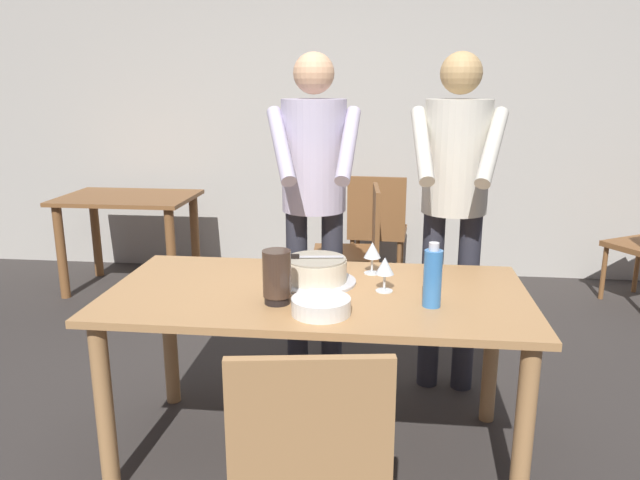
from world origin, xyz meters
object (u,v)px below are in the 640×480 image
at_px(wine_glass_near, 385,267).
at_px(chair_near_side, 310,467).
at_px(main_dining_table, 317,315).
at_px(hurricane_lamp, 277,277).
at_px(person_cutting_cake, 314,186).
at_px(person_standing_beside, 455,188).
at_px(background_chair_2, 357,246).
at_px(background_chair_0, 377,226).
at_px(water_bottle, 433,277).
at_px(cake_on_platter, 316,271).
at_px(wine_glass_far, 372,251).
at_px(cake_knife, 299,257).
at_px(background_table, 129,217).
at_px(plate_stack, 321,306).

distance_m(wine_glass_near, chair_near_side, 0.92).
distance_m(main_dining_table, wine_glass_near, 0.34).
distance_m(hurricane_lamp, person_cutting_cake, 0.83).
distance_m(person_cutting_cake, person_standing_beside, 0.70).
bearing_deg(background_chair_2, background_chair_0, 77.97).
distance_m(main_dining_table, background_chair_2, 1.68).
height_order(water_bottle, background_chair_0, water_bottle).
xyz_separation_m(main_dining_table, cake_on_platter, (-0.02, 0.09, 0.16)).
height_order(wine_glass_far, water_bottle, water_bottle).
height_order(wine_glass_near, background_chair_2, background_chair_2).
relative_size(water_bottle, person_cutting_cake, 0.15).
distance_m(cake_on_platter, cake_knife, 0.10).
relative_size(water_bottle, background_table, 0.25).
bearing_deg(person_cutting_cake, hurricane_lamp, -93.23).
bearing_deg(person_standing_beside, background_table, 149.62).
xyz_separation_m(cake_on_platter, person_cutting_cake, (-0.07, 0.55, 0.27)).
bearing_deg(background_chair_0, wine_glass_far, -89.70).
bearing_deg(cake_on_platter, main_dining_table, -80.59).
xyz_separation_m(main_dining_table, plate_stack, (0.04, -0.25, 0.14)).
bearing_deg(cake_knife, chair_near_side, -79.82).
bearing_deg(main_dining_table, hurricane_lamp, -129.86).
distance_m(water_bottle, background_chair_0, 2.44).
distance_m(cake_on_platter, chair_near_side, 0.95).
bearing_deg(person_standing_beside, water_bottle, -100.76).
xyz_separation_m(background_chair_0, background_chair_2, (-0.13, -0.61, 0.00)).
xyz_separation_m(main_dining_table, background_chair_0, (0.21, 2.27, -0.15)).
distance_m(main_dining_table, plate_stack, 0.29).
bearing_deg(main_dining_table, water_bottle, -15.88).
distance_m(plate_stack, wine_glass_far, 0.54).
xyz_separation_m(water_bottle, background_chair_0, (-0.25, 2.40, -0.37)).
bearing_deg(chair_near_side, main_dining_table, 95.18).
bearing_deg(hurricane_lamp, cake_knife, 78.86).
height_order(main_dining_table, cake_on_platter, cake_on_platter).
bearing_deg(chair_near_side, person_standing_beside, 70.15).
distance_m(main_dining_table, hurricane_lamp, 0.30).
distance_m(chair_near_side, background_table, 3.34).
distance_m(main_dining_table, background_table, 2.64).
bearing_deg(wine_glass_far, main_dining_table, -130.50).
distance_m(plate_stack, hurricane_lamp, 0.22).
distance_m(person_standing_beside, background_chair_0, 1.75).
bearing_deg(person_standing_beside, background_chair_2, 117.86).
bearing_deg(cake_knife, hurricane_lamp, -101.14).
height_order(wine_glass_far, chair_near_side, chair_near_side).
relative_size(wine_glass_near, background_chair_0, 0.16).
bearing_deg(hurricane_lamp, water_bottle, 3.23).
bearing_deg(person_standing_beside, hurricane_lamp, -131.68).
relative_size(cake_knife, water_bottle, 1.08).
height_order(main_dining_table, plate_stack, plate_stack).
height_order(water_bottle, background_chair_2, water_bottle).
xyz_separation_m(wine_glass_far, background_chair_0, (-0.01, 2.02, -0.36)).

